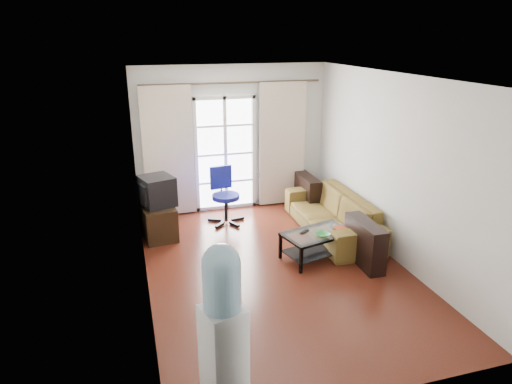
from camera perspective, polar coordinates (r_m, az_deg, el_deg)
The scene contains 20 objects.
floor at distance 6.70m, azimuth 2.42°, elevation -9.43°, with size 5.20×5.20×0.00m, color #532013.
ceiling at distance 5.90m, azimuth 2.79°, elevation 14.24°, with size 5.20×5.20×0.00m, color white.
wall_back at distance 8.59m, azimuth -2.99°, elevation 6.68°, with size 3.60×0.02×2.70m, color silver.
wall_front at distance 3.98m, azimuth 14.77°, elevation -9.31°, with size 3.60×0.02×2.70m, color silver.
wall_left at distance 5.87m, azimuth -14.31°, elevation 0.12°, with size 0.02×5.20×2.70m, color silver.
wall_right at distance 6.94m, azimuth 16.84°, elevation 2.83°, with size 0.02×5.20×2.70m, color silver.
french_door at distance 8.57m, azimuth -3.85°, elevation 4.74°, with size 1.16×0.06×2.15m.
curtain_rod at distance 8.33m, azimuth -2.95°, elevation 13.47°, with size 0.04×0.04×3.30m, color #4C3F2D.
curtain_left at distance 8.32m, azimuth -10.87°, elevation 4.89°, with size 0.90×0.07×2.35m, color beige.
curtain_right at distance 8.77m, azimuth 3.29°, elevation 5.94°, with size 0.90×0.07×2.35m, color beige.
radiator at distance 8.98m, azimuth 2.24°, elevation 0.50°, with size 0.64×0.12×0.64m, color #97989A.
sofa at distance 7.79m, azimuth 9.45°, elevation -2.73°, with size 0.92×2.30×0.67m, color brown.
coffee_table at distance 6.91m, azimuth 7.66°, elevation -6.14°, with size 1.14×0.82×0.42m.
bowl at distance 6.72m, azimuth 8.33°, elevation -5.32°, with size 0.25×0.25×0.05m, color #359459.
book at distance 6.94m, azimuth 10.20°, elevation -4.75°, with size 0.23×0.27×0.02m, color red.
remote at distance 6.83m, azimuth 6.07°, elevation -4.96°, with size 0.18×0.05×0.02m, color black.
tv_stand at distance 7.72m, azimuth -12.12°, elevation -3.60°, with size 0.50×0.75×0.55m, color black.
crt_tv at distance 7.57m, azimuth -12.40°, elevation 0.11°, with size 0.64×0.65×0.48m.
task_chair at distance 8.14m, azimuth -3.85°, elevation -1.83°, with size 0.78×0.78×1.00m.
water_cooler at distance 4.04m, azimuth -4.14°, elevation -16.57°, with size 0.41×0.41×1.63m.
Camera 1 is at (-1.90, -5.57, 3.21)m, focal length 32.00 mm.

